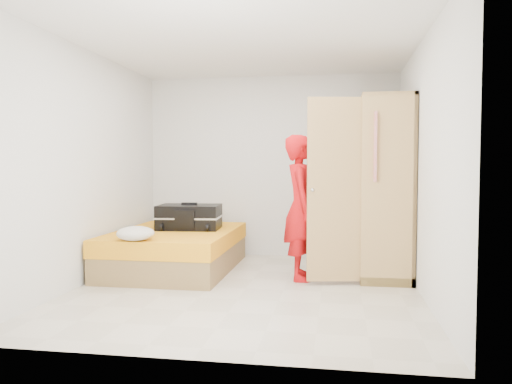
% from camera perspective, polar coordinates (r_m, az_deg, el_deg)
% --- Properties ---
extents(room, '(4.00, 4.02, 2.60)m').
position_cam_1_polar(room, '(5.27, -1.14, 2.89)').
color(room, beige).
rests_on(room, ground).
extents(bed, '(1.42, 2.02, 0.50)m').
position_cam_1_polar(bed, '(6.41, -9.12, -6.54)').
color(bed, olive).
rests_on(bed, ground).
extents(wardrobe, '(1.16, 1.29, 2.10)m').
position_cam_1_polar(wardrobe, '(6.06, 13.99, -0.03)').
color(wardrobe, tan).
rests_on(wardrobe, ground).
extents(person, '(0.47, 0.65, 1.67)m').
position_cam_1_polar(person, '(5.78, 5.19, -1.75)').
color(person, red).
rests_on(person, ground).
extents(suitcase, '(0.84, 0.65, 0.34)m').
position_cam_1_polar(suitcase, '(6.48, -7.62, -2.84)').
color(suitcase, black).
rests_on(suitcase, bed).
extents(round_cushion, '(0.41, 0.41, 0.16)m').
position_cam_1_polar(round_cushion, '(5.58, -13.61, -4.62)').
color(round_cushion, white).
rests_on(round_cushion, bed).
extents(pillow, '(0.59, 0.37, 0.10)m').
position_cam_1_polar(pillow, '(7.22, -8.08, -3.08)').
color(pillow, white).
rests_on(pillow, bed).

